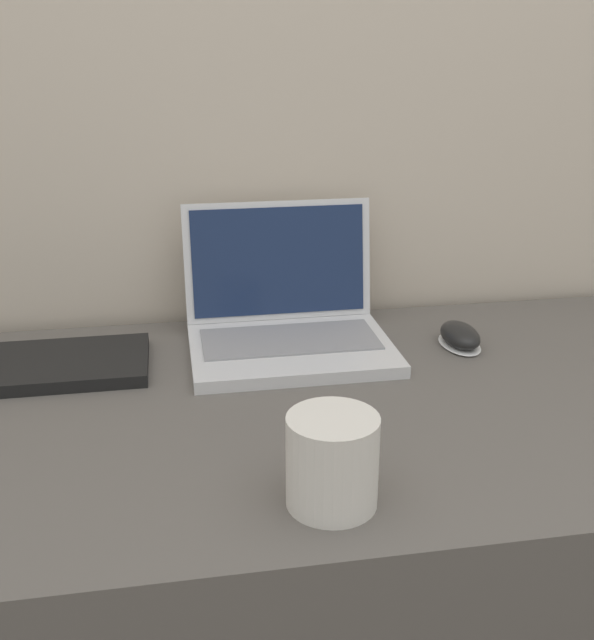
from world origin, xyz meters
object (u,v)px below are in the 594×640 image
at_px(computer_mouse, 460,336).
at_px(drink_cup, 332,460).
at_px(external_keyboard, 1,369).
at_px(laptop, 287,318).

bearing_deg(computer_mouse, drink_cup, -127.32).
xyz_separation_m(computer_mouse, external_keyboard, (-0.73, 0.01, -0.01)).
xyz_separation_m(laptop, drink_cup, (-0.02, -0.46, 0.01)).
height_order(drink_cup, computer_mouse, drink_cup).
xyz_separation_m(drink_cup, external_keyboard, (-0.42, 0.42, -0.04)).
distance_m(computer_mouse, external_keyboard, 0.73).
distance_m(laptop, computer_mouse, 0.29).
bearing_deg(drink_cup, computer_mouse, 52.68).
bearing_deg(laptop, external_keyboard, -174.78).
xyz_separation_m(laptop, computer_mouse, (0.28, -0.05, -0.03)).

